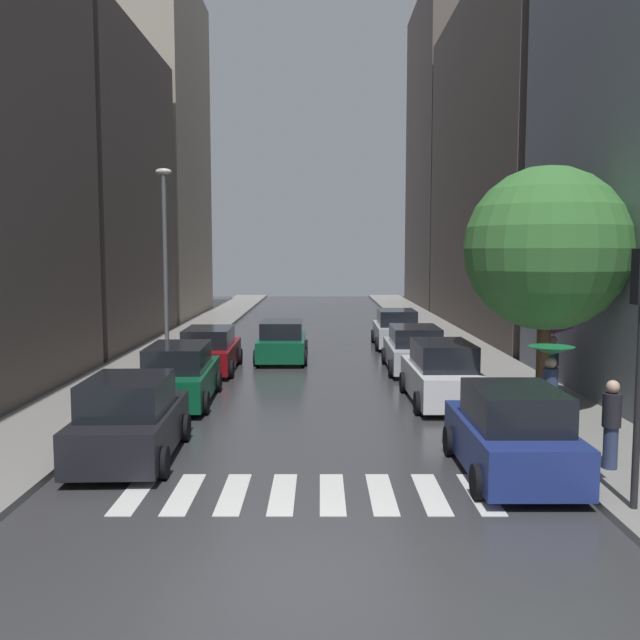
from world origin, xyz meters
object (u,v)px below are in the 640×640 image
parked_car_left_second (182,376)px  parked_car_right_fourth (398,330)px  pedestrian_far_side (614,422)px  pedestrian_near_tree (553,369)px  parked_car_left_third (212,351)px  street_tree_right (549,249)px  parked_car_right_second (444,375)px  lamp_post_left (167,253)px  pedestrian_by_kerb (555,343)px  parked_car_right_third (416,350)px  parked_car_left_nearest (132,421)px  car_midroad (284,342)px  parked_car_right_nearest (514,435)px

parked_car_left_second → parked_car_right_fourth: 14.27m
parked_car_right_fourth → pedestrian_far_side: size_ratio=2.49×
pedestrian_near_tree → pedestrian_far_side: pedestrian_near_tree is taller
parked_car_left_third → parked_car_left_second: bearing=179.0°
parked_car_right_fourth → street_tree_right: bearing=-169.4°
parked_car_left_third → parked_car_right_second: parked_car_right_second is taller
parked_car_left_second → lamp_post_left: bearing=13.5°
pedestrian_near_tree → pedestrian_by_kerb: size_ratio=1.03×
parked_car_left_third → lamp_post_left: lamp_post_left is taller
pedestrian_near_tree → street_tree_right: (0.50, 2.12, 2.81)m
pedestrian_by_kerb → street_tree_right: (-1.12, -2.58, 2.82)m
parked_car_left_third → street_tree_right: bearing=-126.4°
parked_car_right_third → parked_car_right_fourth: bearing=0.2°
parked_car_right_second → parked_car_right_fourth: bearing=-0.8°
parked_car_right_fourth → parked_car_right_second: bearing=-179.3°
street_tree_right → lamp_post_left: (-11.71, 7.80, -0.13)m
parked_car_right_third → street_tree_right: street_tree_right is taller
parked_car_left_nearest → pedestrian_far_side: pedestrian_far_side is taller
parked_car_right_second → parked_car_right_third: bearing=-0.4°
pedestrian_far_side → street_tree_right: street_tree_right is taller
parked_car_right_third → parked_car_right_fourth: size_ratio=1.04×
parked_car_right_third → lamp_post_left: lamp_post_left is taller
parked_car_right_second → pedestrian_far_side: 6.98m
parked_car_right_third → car_midroad: bearing=63.7°
parked_car_right_fourth → pedestrian_far_side: pedestrian_far_side is taller
parked_car_right_fourth → pedestrian_by_kerb: (3.52, -11.19, 0.85)m
car_midroad → parked_car_left_third: bearing=135.3°
parked_car_left_third → pedestrian_far_side: bearing=-141.9°
parked_car_right_third → pedestrian_by_kerb: bearing=-141.9°
parked_car_left_third → parked_car_right_second: 9.38m
parked_car_left_third → pedestrian_far_side: (9.78, -12.11, 0.31)m
parked_car_left_third → parked_car_right_fourth: size_ratio=1.07×
parked_car_right_nearest → lamp_post_left: (-9.54, 12.78, 3.51)m
parked_car_left_second → lamp_post_left: size_ratio=0.65×
parked_car_left_third → parked_car_right_second: (7.61, -5.49, 0.08)m
parked_car_left_second → parked_car_right_third: 9.37m
parked_car_right_nearest → street_tree_right: size_ratio=0.64×
pedestrian_near_tree → lamp_post_left: size_ratio=0.28×
parked_car_left_nearest → parked_car_right_fourth: size_ratio=0.96×
parked_car_right_nearest → parked_car_right_second: parked_car_right_second is taller
parked_car_right_third → pedestrian_near_tree: bearing=-167.6°
parked_car_left_second → car_midroad: parked_car_left_second is taller
parked_car_right_second → pedestrian_near_tree: pedestrian_near_tree is taller
parked_car_left_third → lamp_post_left: size_ratio=0.64×
pedestrian_far_side → street_tree_right: 6.02m
parked_car_right_second → car_midroad: 9.56m
lamp_post_left → pedestrian_by_kerb: bearing=-22.2°
pedestrian_by_kerb → car_midroad: bearing=119.5°
parked_car_right_nearest → parked_car_left_nearest: bearing=81.7°
parked_car_left_nearest → pedestrian_near_tree: bearing=-81.5°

